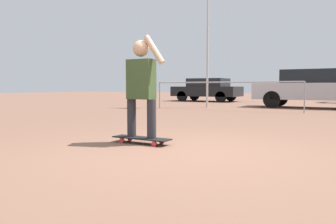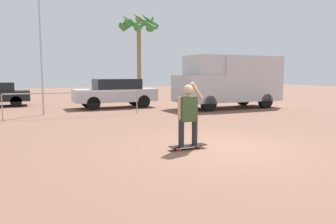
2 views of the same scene
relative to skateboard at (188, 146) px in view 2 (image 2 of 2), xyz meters
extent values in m
plane|color=brown|center=(0.82, -0.25, -0.08)|extent=(80.00, 80.00, 0.00)
cube|color=black|center=(0.00, 0.00, 0.01)|extent=(0.96, 0.26, 0.02)
cylinder|color=red|center=(-0.30, -0.11, -0.04)|extent=(0.08, 0.03, 0.08)
cylinder|color=red|center=(-0.30, 0.11, -0.04)|extent=(0.08, 0.03, 0.08)
cylinder|color=red|center=(0.30, -0.11, -0.04)|extent=(0.08, 0.03, 0.08)
cylinder|color=red|center=(0.30, 0.11, -0.04)|extent=(0.08, 0.03, 0.08)
cylinder|color=#28282D|center=(-0.19, 0.00, 0.31)|extent=(0.14, 0.14, 0.60)
cylinder|color=#28282D|center=(0.19, 0.00, 0.31)|extent=(0.14, 0.14, 0.60)
cube|color=#384C28|center=(0.00, 0.00, 0.92)|extent=(0.42, 0.22, 0.61)
sphere|color=tan|center=(0.00, 0.00, 1.38)|extent=(0.25, 0.25, 0.25)
cylinder|color=tan|center=(-0.24, 0.00, 0.95)|extent=(0.09, 0.09, 0.54)
cylinder|color=tan|center=(0.24, 0.00, 1.35)|extent=(0.35, 0.09, 0.45)
cylinder|color=black|center=(4.88, 6.83, 0.32)|extent=(0.80, 0.28, 0.80)
cylinder|color=black|center=(4.88, 8.75, 0.32)|extent=(0.80, 0.28, 0.80)
cylinder|color=black|center=(8.49, 6.83, 0.32)|extent=(0.80, 0.28, 0.80)
cylinder|color=black|center=(8.49, 8.75, 0.32)|extent=(0.80, 0.28, 0.80)
cube|color=#BCBCC1|center=(4.79, 7.79, 1.02)|extent=(2.04, 2.20, 1.39)
cube|color=black|center=(4.38, 7.79, 1.29)|extent=(0.04, 1.87, 0.70)
cube|color=#BCBCC1|center=(7.70, 7.79, 1.52)|extent=(3.78, 2.20, 2.41)
cube|color=#BCBCC1|center=(5.10, 7.79, 2.22)|extent=(1.43, 2.02, 1.01)
cylinder|color=black|center=(-0.19, 9.82, 0.27)|extent=(0.71, 0.22, 0.71)
cylinder|color=black|center=(-0.19, 11.36, 0.27)|extent=(0.71, 0.22, 0.71)
cylinder|color=black|center=(2.56, 9.82, 0.27)|extent=(0.71, 0.22, 0.71)
cylinder|color=black|center=(2.56, 11.36, 0.27)|extent=(0.71, 0.22, 0.71)
cube|color=#BCBCC1|center=(1.18, 10.59, 0.61)|extent=(4.42, 1.76, 0.68)
cube|color=black|center=(1.29, 10.59, 1.23)|extent=(2.43, 1.55, 0.55)
cylinder|color=black|center=(-3.79, 13.33, 0.23)|extent=(0.62, 0.22, 0.62)
cylinder|color=black|center=(-3.79, 15.05, 0.23)|extent=(0.62, 0.22, 0.62)
cylinder|color=#8E704C|center=(5.43, 18.33, 3.04)|extent=(0.34, 0.34, 6.23)
sphere|color=#8E704C|center=(5.43, 18.33, 6.15)|extent=(0.55, 0.55, 0.55)
cone|color=#387F38|center=(6.42, 18.12, 5.92)|extent=(0.97, 2.15, 1.30)
cone|color=#387F38|center=(6.22, 18.96, 5.95)|extent=(1.75, 1.98, 1.20)
cone|color=#387F38|center=(5.22, 19.31, 5.90)|extent=(2.14, 0.98, 1.37)
cone|color=#387F38|center=(4.84, 19.14, 5.93)|extent=(2.01, 1.68, 1.27)
cone|color=#387F38|center=(4.43, 18.40, 5.97)|extent=(0.72, 2.13, 1.14)
cone|color=#387F38|center=(4.59, 17.78, 5.82)|extent=(1.56, 1.98, 1.58)
cone|color=#387F38|center=(5.43, 17.32, 5.83)|extent=(2.00, 0.57, 1.56)
cone|color=#387F38|center=(5.96, 17.47, 5.95)|extent=(2.08, 1.57, 1.20)
cylinder|color=#B7B7BC|center=(-2.67, 8.78, 3.00)|extent=(0.09, 0.09, 6.17)
cylinder|color=#99999E|center=(-1.47, 7.55, 0.97)|extent=(5.67, 0.05, 0.05)
cylinder|color=#99999E|center=(-4.30, 7.55, 0.45)|extent=(0.04, 0.04, 1.05)
cylinder|color=#99999E|center=(1.37, 7.55, 0.45)|extent=(0.04, 0.04, 1.05)
camera|label=1|loc=(2.88, -4.15, 0.81)|focal=35.00mm
camera|label=2|loc=(-3.79, -6.96, 1.76)|focal=35.00mm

